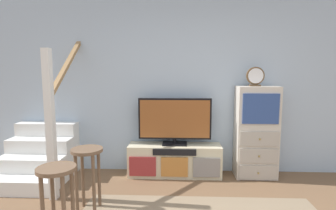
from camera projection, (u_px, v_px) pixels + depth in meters
back_wall at (195, 84)px, 4.03m from camera, size 6.40×0.12×2.70m
media_console at (175, 160)px, 3.91m from camera, size 1.36×0.38×0.46m
television at (175, 120)px, 3.86m from camera, size 1.06×0.22×0.69m
side_cabinet at (256, 132)px, 3.82m from camera, size 0.58×0.38×1.33m
desk_clock at (255, 77)px, 3.71m from camera, size 0.25×0.08×0.27m
staircase at (47, 149)px, 3.99m from camera, size 1.00×1.36×2.20m
bar_stool_near at (57, 186)px, 2.34m from camera, size 0.34×0.34×0.70m
bar_stool_far at (87, 165)px, 2.87m from camera, size 0.34×0.34×0.71m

